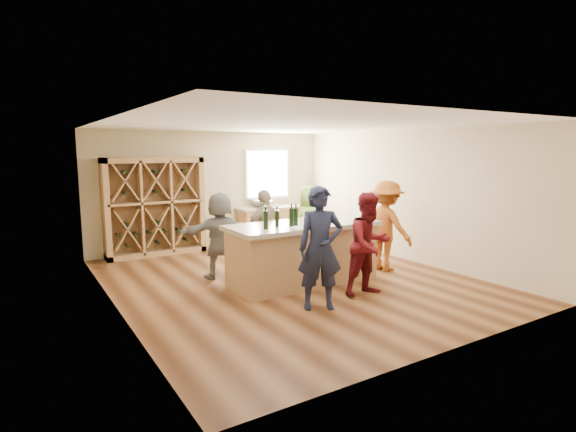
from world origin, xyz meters
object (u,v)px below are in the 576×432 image
person_server (386,226)px  person_far_right (310,224)px  wine_bottle_e (296,217)px  person_far_mid (265,231)px  sink (262,204)px  tasting_counter_base (303,255)px  person_far_left (220,235)px  wine_rack (155,207)px  wine_bottle_a (266,220)px  wine_bottle_c (277,219)px  person_near_left (320,248)px  wine_bottle_d (291,217)px  person_near_right (369,244)px

person_server → person_far_right: (-0.94, 1.27, -0.07)m
wine_bottle_e → person_far_mid: (0.06, 1.19, -0.43)m
sink → tasting_counter_base: bearing=-107.2°
person_far_left → wine_rack: bearing=-67.5°
person_far_left → tasting_counter_base: bearing=147.1°
wine_bottle_a → person_far_right: person_far_right is taller
wine_rack → person_server: wine_rack is taller
person_far_right → person_server: bearing=92.9°
wine_bottle_c → wine_bottle_e: size_ratio=0.95×
sink → person_near_left: person_near_left is taller
wine_bottle_d → person_far_right: (1.31, 1.34, -0.42)m
wine_bottle_e → person_far_left: person_far_left is taller
person_server → person_far_mid: 2.38m
wine_bottle_a → person_far_right: 2.27m
wine_rack → person_far_left: wine_rack is taller
person_near_left → wine_bottle_e: bearing=100.5°
wine_rack → wine_bottle_e: bearing=-69.3°
wine_bottle_d → person_far_mid: (0.20, 1.26, -0.43)m
person_far_right → wine_bottle_a: bearing=2.8°
sink → person_far_mid: (-1.25, -2.41, -0.21)m
wine_rack → person_near_right: (2.16, -4.68, -0.26)m
wine_bottle_a → person_near_right: 1.73m
person_near_right → person_far_mid: 2.31m
person_far_left → person_far_mid: bearing=-169.7°
person_far_mid → person_far_left: size_ratio=1.00×
sink → tasting_counter_base: size_ratio=0.21×
person_near_left → person_far_right: 2.79m
wine_bottle_a → person_near_right: person_near_right is taller
tasting_counter_base → person_near_left: size_ratio=1.41×
wine_bottle_c → person_far_left: (-0.53, 1.17, -0.42)m
sink → person_near_right: bearing=-96.7°
sink → person_near_right: (-0.54, -4.61, -0.17)m
person_server → person_far_left: size_ratio=1.10×
sink → person_server: size_ratio=0.31×
person_near_right → wine_bottle_d: bearing=134.3°
wine_rack → person_near_right: bearing=-65.2°
wine_bottle_c → person_near_right: bearing=-42.7°
person_near_right → person_far_left: bearing=127.0°
wine_bottle_c → person_far_mid: person_far_mid is taller
person_near_right → person_server: 1.68m
wine_bottle_d → person_near_right: (0.91, -0.93, -0.39)m
person_near_right → wine_bottle_e: bearing=127.6°
person_near_left → person_far_left: bearing=129.5°
wine_rack → wine_bottle_e: size_ratio=7.40×
sink → person_far_right: 2.34m
wine_rack → wine_bottle_a: (0.76, -3.73, 0.13)m
person_server → person_far_right: person_server is taller
sink → wine_bottle_c: (-1.67, -3.57, 0.21)m
wine_rack → person_near_left: wine_rack is taller
wine_bottle_c → person_far_right: (1.53, 1.24, -0.41)m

